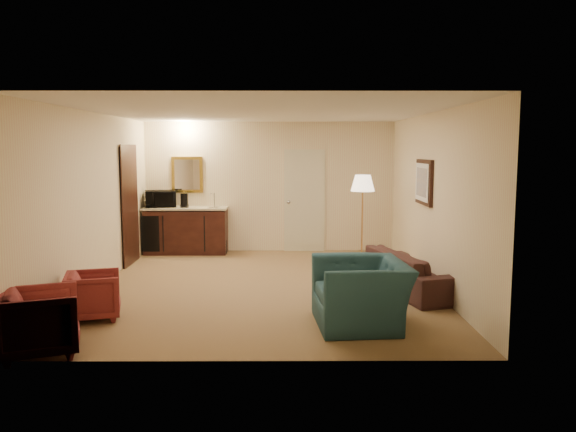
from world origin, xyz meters
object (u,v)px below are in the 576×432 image
at_px(waste_bin, 221,247).
at_px(coffee_maker, 184,200).
at_px(teal_armchair, 361,282).
at_px(rose_chair_far, 41,319).
at_px(microwave, 160,197).
at_px(sofa, 411,265).
at_px(wetbar_cabinet, 186,230).
at_px(coffee_table, 383,270).
at_px(floor_lamp, 362,219).
at_px(rose_chair_near, 93,293).

distance_m(waste_bin, coffee_maker, 1.17).
bearing_deg(teal_armchair, waste_bin, -159.17).
xyz_separation_m(rose_chair_far, microwave, (0.00, 5.54, 0.75)).
xyz_separation_m(sofa, waste_bin, (-3.10, 2.93, -0.25)).
distance_m(rose_chair_far, waste_bin, 5.59).
height_order(wetbar_cabinet, microwave, microwave).
bearing_deg(waste_bin, coffee_maker, 178.49).
distance_m(sofa, waste_bin, 4.27).
xyz_separation_m(coffee_table, microwave, (-3.95, 2.64, 0.88)).
relative_size(sofa, coffee_table, 2.43).
bearing_deg(coffee_maker, floor_lamp, 1.51).
xyz_separation_m(wetbar_cabinet, coffee_maker, (-0.02, -0.05, 0.60)).
bearing_deg(teal_armchair, sofa, 144.38).
bearing_deg(microwave, coffee_maker, -22.55).
relative_size(rose_chair_near, coffee_maker, 2.33).
height_order(rose_chair_far, microwave, microwave).
bearing_deg(rose_chair_near, wetbar_cabinet, -21.02).
relative_size(rose_chair_near, coffee_table, 0.78).
height_order(coffee_table, floor_lamp, floor_lamp).
bearing_deg(rose_chair_near, microwave, -14.42).
distance_m(coffee_table, coffee_maker, 4.40).
bearing_deg(microwave, wetbar_cabinet, -16.47).
relative_size(sofa, microwave, 3.38).
xyz_separation_m(coffee_table, waste_bin, (-2.75, 2.56, -0.10)).
bearing_deg(waste_bin, teal_armchair, -64.50).
distance_m(rose_chair_near, microwave, 4.42).
relative_size(teal_armchair, floor_lamp, 0.73).
bearing_deg(floor_lamp, rose_chair_far, -130.42).
bearing_deg(rose_chair_near, rose_chair_far, 158.17).
height_order(floor_lamp, microwave, floor_lamp).
bearing_deg(waste_bin, microwave, 175.78).
bearing_deg(teal_armchair, wetbar_cabinet, -152.77).
relative_size(wetbar_cabinet, coffee_table, 2.00).
relative_size(rose_chair_far, coffee_maker, 2.69).
distance_m(sofa, coffee_maker, 4.87).
xyz_separation_m(sofa, rose_chair_far, (-4.30, -2.52, -0.02)).
distance_m(rose_chair_far, coffee_maker, 5.53).
xyz_separation_m(teal_armchair, waste_bin, (-2.15, 4.51, -0.38)).
distance_m(wetbar_cabinet, microwave, 0.83).
bearing_deg(wetbar_cabinet, rose_chair_far, -95.18).
xyz_separation_m(rose_chair_far, coffee_maker, (0.48, 5.47, 0.69)).
distance_m(teal_armchair, rose_chair_near, 3.25).
relative_size(wetbar_cabinet, microwave, 2.78).
height_order(teal_armchair, rose_chair_far, teal_armchair).
xyz_separation_m(sofa, coffee_table, (-0.35, 0.37, -0.15)).
height_order(wetbar_cabinet, rose_chair_far, wetbar_cabinet).
xyz_separation_m(rose_chair_near, floor_lamp, (3.73, 3.33, 0.49)).
bearing_deg(waste_bin, wetbar_cabinet, 174.29).
bearing_deg(rose_chair_far, microwave, -20.80).
xyz_separation_m(rose_chair_near, waste_bin, (1.08, 4.26, -0.18)).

